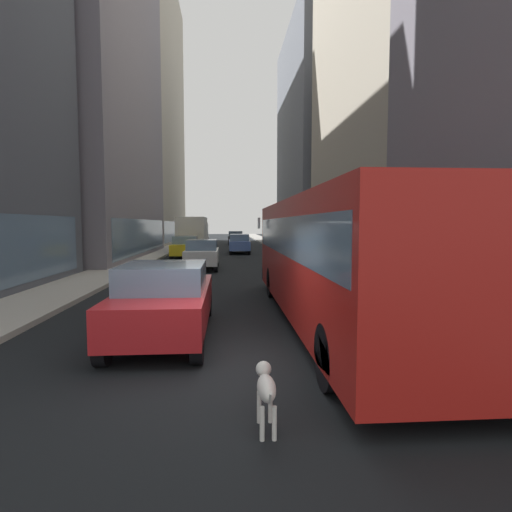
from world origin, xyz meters
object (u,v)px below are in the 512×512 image
car_red_coupe (165,299)px  car_white_van (202,254)px  car_grey_wagon (199,239)px  box_truck (193,233)px  car_blue_hatchback (239,243)px  traffic_light_near (425,225)px  car_black_suv (235,238)px  car_yellow_taxi (186,247)px  transit_bus (333,252)px  dalmatian_dog (266,387)px

car_red_coupe → car_white_van: size_ratio=1.12×
car_grey_wagon → box_truck: bearing=-90.0°
car_red_coupe → box_truck: box_truck is taller
car_blue_hatchback → traffic_light_near: (3.70, -24.93, 1.61)m
box_truck → car_white_van: bearing=-83.3°
car_black_suv → car_white_van: size_ratio=0.99×
car_yellow_taxi → car_red_coupe: size_ratio=0.93×
transit_bus → box_truck: 26.69m
car_grey_wagon → transit_bus: bearing=-80.6°
transit_bus → car_grey_wagon: transit_bus is taller
traffic_light_near → car_black_suv: bearing=95.3°
car_grey_wagon → car_blue_hatchback: 10.29m
car_black_suv → car_blue_hatchback: 14.73m
car_red_coupe → traffic_light_near: (6.10, 0.56, 1.61)m
transit_bus → car_yellow_taxi: transit_bus is taller
car_grey_wagon → dalmatian_dog: (3.41, -39.14, -0.31)m
dalmatian_dog → traffic_light_near: traffic_light_near is taller
transit_bus → dalmatian_dog: transit_bus is taller
dalmatian_dog → car_red_coupe: bearing=113.4°
car_grey_wagon → car_white_van: 21.60m
car_yellow_taxi → traffic_light_near: 21.37m
car_grey_wagon → dalmatian_dog: bearing=-85.0°
car_red_coupe → car_yellow_taxi: bearing=94.5°
car_white_van → traffic_light_near: (6.10, -12.88, 1.62)m
box_truck → car_black_suv: bearing=73.0°
box_truck → traffic_light_near: (7.70, -26.58, 0.77)m
transit_bus → dalmatian_dog: 5.79m
transit_bus → car_yellow_taxi: bearing=106.1°
car_red_coupe → car_black_suv: 40.30m
car_black_suv → traffic_light_near: traffic_light_near is taller
car_yellow_taxi → car_grey_wagon: same height
car_red_coupe → dalmatian_dog: size_ratio=4.76×
dalmatian_dog → traffic_light_near: (4.29, 4.73, 1.92)m
car_white_van → traffic_light_near: size_ratio=1.20×
transit_bus → dalmatian_dog: size_ratio=11.98×
car_blue_hatchback → car_red_coupe: bearing=-95.4°
car_grey_wagon → car_white_van: size_ratio=1.01×
dalmatian_dog → car_black_suv: bearing=89.2°
car_blue_hatchback → traffic_light_near: traffic_light_near is taller
transit_bus → car_white_van: (-4.00, 12.40, -0.96)m
car_blue_hatchback → box_truck: box_truck is taller
car_black_suv → car_white_van: 26.90m
transit_bus → traffic_light_near: 2.25m
traffic_light_near → box_truck: bearing=106.2°
car_white_van → car_blue_hatchback: bearing=78.7°
transit_bus → traffic_light_near: size_ratio=3.39×
dalmatian_dog → transit_bus: bearing=67.1°
box_truck → traffic_light_near: 27.68m
car_grey_wagon → car_blue_hatchback: same height
car_black_suv → car_grey_wagon: size_ratio=0.98×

